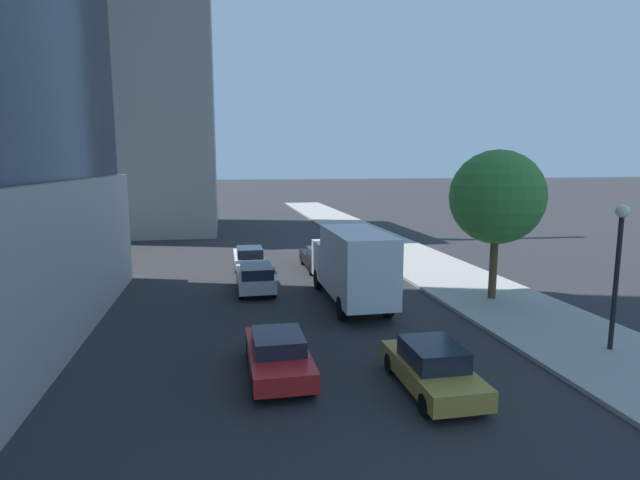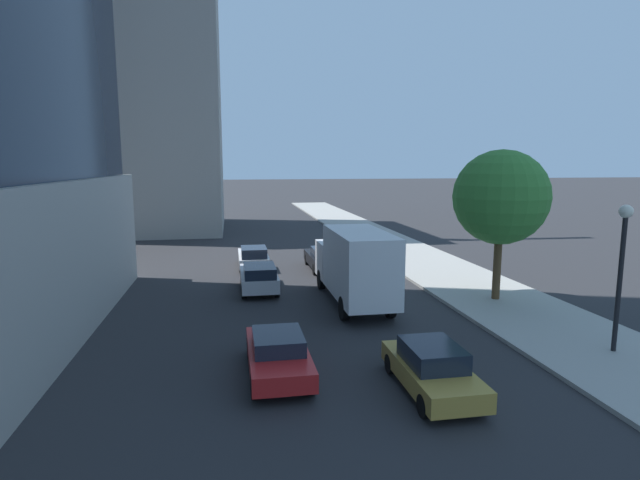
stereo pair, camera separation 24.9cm
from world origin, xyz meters
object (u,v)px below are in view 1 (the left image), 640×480
Objects in this scene: street_lamp at (619,254)px; car_red at (278,354)px; car_gold at (432,368)px; car_silver at (255,277)px; car_white at (249,257)px; street_tree at (497,197)px; construction_building at (136,32)px; car_black at (319,258)px; box_truck at (352,264)px.

car_red is at bearing 177.98° from street_lamp.
street_lamp is at bearing 11.84° from car_gold.
car_white is at bearing 90.00° from car_silver.
car_red is at bearing -149.35° from street_tree.
car_silver is (8.87, -26.27, -17.60)m from construction_building.
car_black is 7.88m from box_truck.
car_white is 1.00× the size of car_silver.
construction_building is 28.41m from car_white.
construction_building is at bearing 103.66° from car_red.
street_lamp is at bearing -2.02° from car_red.
car_gold is 0.93× the size of car_silver.
street_lamp is 20.18m from car_white.
car_white is (-11.31, 16.48, -2.77)m from street_lamp.
car_black is 6.25m from car_silver.
street_tree is at bearing 51.44° from car_gold.
car_red is 4.59m from car_gold.
street_tree reaches higher than box_truck.
street_lamp is 7.79m from car_gold.
car_white is 1.01× the size of car_red.
car_red is 10.22m from car_silver.
construction_building is at bearing 118.68° from street_lamp.
car_gold is (-7.12, -1.49, -2.78)m from street_lamp.
construction_building is at bearing 123.14° from street_tree.
construction_building is 30.82m from car_black.
construction_building is at bearing 108.78° from car_gold.
car_black is 0.58× the size of box_truck.
car_black reaches higher than car_gold.
car_silver is at bearing -90.00° from car_white.
car_white is (8.87, -20.40, -17.68)m from construction_building.
car_white is at bearing 90.00° from car_red.
street_tree reaches higher than car_white.
box_truck is (-7.12, 7.48, -1.56)m from street_lamp.
street_lamp is 0.72× the size of street_tree.
box_truck is (0.00, 8.98, 1.22)m from car_gold.
car_red is 0.95× the size of car_black.
street_lamp is 11.65m from car_red.
box_truck is (-0.00, -7.78, 1.21)m from car_black.
car_red is at bearing -90.00° from car_silver.
street_tree is 1.59× the size of car_white.
construction_building reaches higher than street_lamp.
car_silver is (-11.31, 10.62, -2.69)m from street_lamp.
car_black is (0.00, 16.76, 0.02)m from car_gold.
car_gold is (13.05, -38.37, -17.69)m from construction_building.
car_red is at bearing -76.34° from construction_building.
construction_building is 9.97× the size of car_silver.
car_black is (-6.60, 8.48, -4.18)m from street_tree.
car_black is at bearing 127.89° from street_tree.
car_white is 10.00m from box_truck.
car_gold is at bearing -24.34° from car_red.
construction_building is 9.60× the size of car_black.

